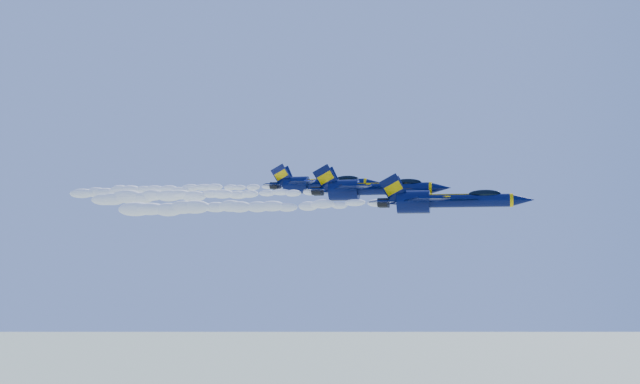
# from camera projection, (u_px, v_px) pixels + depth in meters

# --- Properties ---
(jet_lead) EXTENTS (18.91, 15.51, 7.03)m
(jet_lead) POSITION_uv_depth(u_px,v_px,m) (444.00, 201.00, 77.38)
(jet_lead) COLOR #060D38
(smoke_trail_jet_lead) EXTENTS (35.53, 2.11, 1.90)m
(smoke_trail_jet_lead) POSITION_uv_depth(u_px,v_px,m) (248.00, 207.00, 83.39)
(smoke_trail_jet_lead) COLOR white
(jet_second) EXTENTS (19.37, 15.89, 7.20)m
(jet_second) POSITION_uv_depth(u_px,v_px,m) (371.00, 189.00, 87.22)
(jet_second) COLOR #060D38
(smoke_trail_jet_second) EXTENTS (35.53, 2.16, 1.94)m
(smoke_trail_jet_second) POSITION_uv_depth(u_px,v_px,m) (199.00, 195.00, 93.28)
(smoke_trail_jet_second) COLOR white
(jet_third) EXTENTS (17.75, 14.56, 6.60)m
(jet_third) POSITION_uv_depth(u_px,v_px,m) (318.00, 184.00, 97.78)
(jet_third) COLOR #060D38
(smoke_trail_jet_third) EXTENTS (35.53, 1.98, 1.78)m
(smoke_trail_jet_third) POSITION_uv_depth(u_px,v_px,m) (170.00, 190.00, 103.68)
(smoke_trail_jet_third) COLOR white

